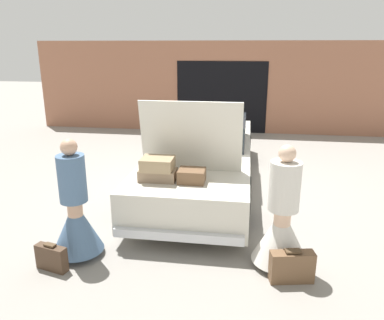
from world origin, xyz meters
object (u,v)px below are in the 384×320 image
at_px(person_right, 282,225).
at_px(suitcase_beside_right_person, 292,267).
at_px(suitcase_beside_left_person, 52,258).
at_px(person_left, 76,216).
at_px(car, 203,156).

relative_size(person_right, suitcase_beside_right_person, 2.94).
relative_size(suitcase_beside_left_person, suitcase_beside_right_person, 0.81).
height_order(person_left, suitcase_beside_right_person, person_left).
relative_size(person_left, suitcase_beside_right_person, 2.96).
relative_size(person_left, suitcase_beside_left_person, 3.67).
distance_m(person_left, suitcase_beside_left_person, 0.57).
xyz_separation_m(person_left, suitcase_beside_right_person, (2.72, -0.18, -0.37)).
distance_m(car, suitcase_beside_left_person, 3.61).
distance_m(car, person_left, 3.17).
xyz_separation_m(car, suitcase_beside_left_person, (-1.47, -3.27, -0.42)).
relative_size(car, suitcase_beside_right_person, 10.15).
distance_m(person_left, suitcase_beside_right_person, 2.75).
bearing_deg(suitcase_beside_left_person, suitcase_beside_right_person, 3.86).
relative_size(person_left, person_right, 1.01).
distance_m(person_right, suitcase_beside_right_person, 0.50).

